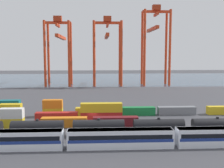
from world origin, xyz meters
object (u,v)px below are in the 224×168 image
Objects in this scene: freight_tank_row at (99,128)px; gantry_crane_west at (59,43)px; gantry_crane_east at (155,38)px; passenger_train at (120,138)px; gantry_crane_central at (107,43)px; shipping_container_11 at (10,112)px; shipping_container_3 at (64,122)px; shipping_container_16 at (136,111)px.

freight_tank_row is 1.64× the size of gantry_crane_west.
freight_tank_row is 1.41× the size of gantry_crane_east.
passenger_train is 124.53m from gantry_crane_east.
gantry_crane_central reaches higher than passenger_train.
gantry_crane_east reaches higher than freight_tank_row.
passenger_train is 124.40m from gantry_crane_west.
shipping_container_11 is 0.14× the size of gantry_crane_central.
shipping_container_11 is 0.14× the size of gantry_crane_west.
freight_tank_row is 12.42m from shipping_container_3.
gantry_crane_central reaches higher than shipping_container_16.
shipping_container_3 is 1.00× the size of shipping_container_16.
passenger_train is at bearing -76.22° from gantry_crane_west.
shipping_container_3 is at bearing 137.79° from freight_tank_row.
passenger_train is 1.36× the size of gantry_crane_east.
shipping_container_16 is at bearing 60.87° from freight_tank_row.
shipping_container_11 is at bearing 144.58° from shipping_container_3.
gantry_crane_central is at bearing 87.02° from freight_tank_row.
gantry_crane_central is at bearing 178.20° from gantry_crane_east.
shipping_container_16 is at bearing 0.00° from shipping_container_11.
gantry_crane_central is 30.54m from gantry_crane_east.
shipping_container_11 and shipping_container_16 have the same top height.
passenger_train is 21.68m from shipping_container_3.
freight_tank_row reaches higher than shipping_container_3.
gantry_crane_east is at bearing 74.56° from shipping_container_16.
passenger_train is at bearing -103.97° from shipping_container_16.
shipping_container_11 is 92.19m from gantry_crane_west.
shipping_container_16 is 0.24× the size of gantry_crane_east.
shipping_container_11 is 111.77m from gantry_crane_east.
shipping_container_3 is (-9.19, 8.33, -0.68)m from freight_tank_row.
gantry_crane_west is 1.00× the size of gantry_crane_central.
freight_tank_row is at bearing -42.21° from shipping_container_3.
gantry_crane_east is (30.33, -0.95, 3.45)m from gantry_crane_central.
freight_tank_row is 112.55m from gantry_crane_central.
shipping_container_16 is 92.07m from gantry_crane_central.
shipping_container_3 is at bearing -81.38° from gantry_crane_west.
shipping_container_16 is at bearing 31.68° from shipping_container_3.
shipping_container_3 is at bearing -98.36° from gantry_crane_central.
shipping_container_11 is at bearing -110.58° from gantry_crane_central.
gantry_crane_west is at bearing 112.36° from shipping_container_16.
shipping_container_11 is at bearing -126.00° from gantry_crane_east.
gantry_crane_west is at bearing 103.78° from passenger_train.
passenger_train reaches higher than shipping_container_3.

